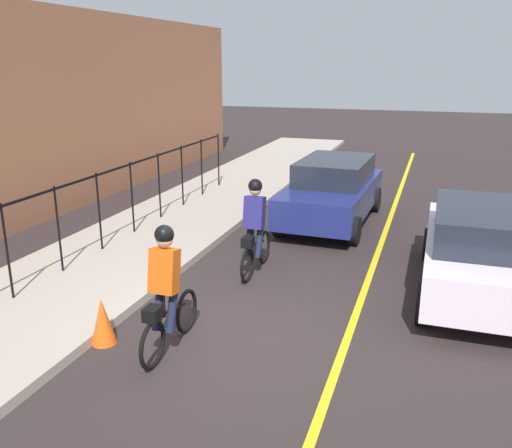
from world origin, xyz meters
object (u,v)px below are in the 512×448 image
object	(u,v)px
cyclist_follow	(166,291)
traffic_cone_near	(103,321)
cyclist_lead	(255,227)
patrol_sedan	(482,249)
parked_sedan_rear	(333,190)

from	to	relation	value
cyclist_follow	traffic_cone_near	world-z (taller)	cyclist_follow
cyclist_lead	patrol_sedan	distance (m)	3.97
patrol_sedan	traffic_cone_near	xyz separation A→B (m)	(-3.54, 5.15, -0.48)
cyclist_lead	cyclist_follow	world-z (taller)	same
cyclist_follow	traffic_cone_near	size ratio (longest dim) A/B	2.67
patrol_sedan	parked_sedan_rear	distance (m)	4.80
cyclist_follow	parked_sedan_rear	world-z (taller)	cyclist_follow
patrol_sedan	parked_sedan_rear	bearing A→B (deg)	42.18
cyclist_follow	patrol_sedan	distance (m)	5.41
cyclist_lead	parked_sedan_rear	size ratio (longest dim) A/B	0.41
cyclist_lead	cyclist_follow	bearing A→B (deg)	175.71
traffic_cone_near	cyclist_follow	bearing A→B (deg)	-84.83
cyclist_lead	patrol_sedan	bearing A→B (deg)	-86.08
patrol_sedan	parked_sedan_rear	size ratio (longest dim) A/B	0.99
cyclist_follow	parked_sedan_rear	size ratio (longest dim) A/B	0.41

